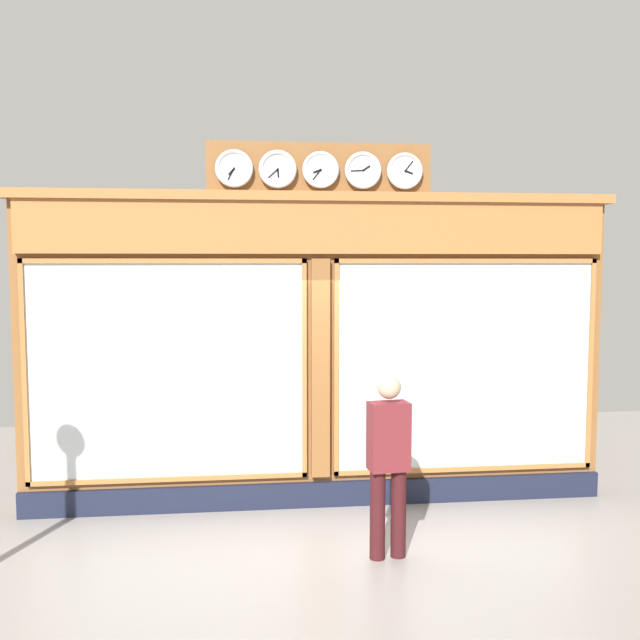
# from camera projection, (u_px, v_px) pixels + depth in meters

# --- Properties ---
(shop_facade) EXTENTS (6.54, 0.42, 3.96)m
(shop_facade) POSITION_uv_depth(u_px,v_px,m) (319.00, 348.00, 7.66)
(shop_facade) COLOR brown
(shop_facade) RESTS_ON ground_plane
(pedestrian) EXTENTS (0.38, 0.26, 1.69)m
(pedestrian) POSITION_uv_depth(u_px,v_px,m) (388.00, 458.00, 6.28)
(pedestrian) COLOR #3A1316
(pedestrian) RESTS_ON ground_plane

